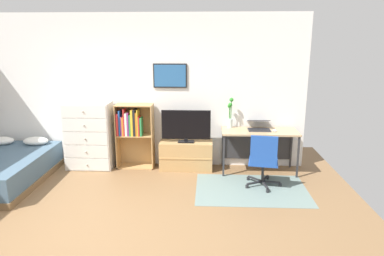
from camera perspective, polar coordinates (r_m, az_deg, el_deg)
name	(u,v)px	position (r m, az deg, el deg)	size (l,w,h in m)	color
ground_plane	(95,231)	(4.52, -15.67, -15.91)	(7.20, 7.20, 0.00)	brown
wall_back_with_posters	(133,91)	(6.33, -9.57, 5.97)	(6.12, 0.09, 2.70)	white
area_rug	(251,189)	(5.51, 9.70, -9.87)	(1.70, 1.20, 0.01)	slate
dresser	(89,135)	(6.43, -16.48, -1.17)	(0.81, 0.46, 1.19)	white
bookshelf	(132,130)	(6.25, -9.74, -0.27)	(0.65, 0.30, 1.15)	tan
tv_stand	(186,155)	(6.20, -0.95, -4.49)	(0.93, 0.41, 0.50)	tan
television	(186,126)	(6.03, -0.99, 0.28)	(0.85, 0.16, 0.57)	black
desk	(259,137)	(6.14, 10.87, -1.49)	(1.29, 0.56, 0.74)	tan
office_chair	(263,160)	(5.45, 11.61, -5.11)	(0.58, 0.58, 0.86)	#232326
laptop	(259,126)	(6.11, 10.90, 0.40)	(0.38, 0.41, 0.17)	#333338
computer_mouse	(275,131)	(6.02, 13.40, -0.42)	(0.06, 0.10, 0.03)	silver
bamboo_vase	(230,114)	(6.12, 6.28, 2.22)	(0.10, 0.10, 0.53)	silver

